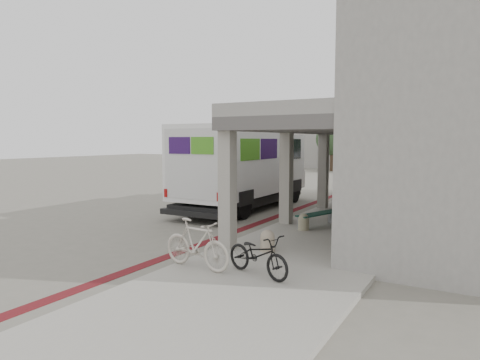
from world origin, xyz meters
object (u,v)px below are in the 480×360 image
Objects in this scene: utility_cabinet at (363,221)px; bicycle_cream at (197,244)px; bicycle_black at (258,254)px; bench at (319,217)px; fedex_truck at (244,165)px.

bicycle_cream is at bearing -105.43° from utility_cabinet.
utility_cabinet is 0.50× the size of bicycle_black.
bicycle_black reaches higher than bench.
utility_cabinet is at bearing -29.54° from fedex_truck.
bicycle_black reaches higher than utility_cabinet.
utility_cabinet is (6.14, -3.42, -1.39)m from fedex_truck.
fedex_truck reaches higher than bicycle_black.
bicycle_black is at bearing -91.76° from utility_cabinet.
bicycle_cream is at bearing -67.80° from fedex_truck.
bicycle_cream reaches higher than bicycle_black.
bicycle_black is (5.10, -8.50, -1.37)m from fedex_truck.
fedex_truck is 10.01m from bicycle_black.
utility_cabinet is 5.88m from bicycle_cream.
fedex_truck reaches higher than bench.
bicycle_cream is (-0.82, -6.05, 0.24)m from bench.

